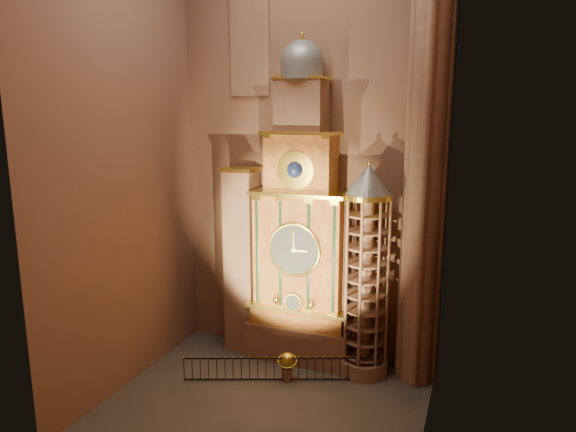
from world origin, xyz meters
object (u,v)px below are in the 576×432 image
at_px(astronomical_clock, 301,238).
at_px(stair_turret, 366,273).
at_px(iron_railing, 282,369).
at_px(celestial_globe, 287,364).
at_px(portrait_tower, 242,260).

xyz_separation_m(astronomical_clock, stair_turret, (3.50, -0.26, -1.41)).
distance_m(stair_turret, iron_railing, 6.26).
height_order(stair_turret, celestial_globe, stair_turret).
bearing_deg(iron_railing, astronomical_clock, 90.24).
xyz_separation_m(portrait_tower, stair_turret, (6.90, -0.28, 0.12)).
height_order(astronomical_clock, iron_railing, astronomical_clock).
relative_size(stair_turret, celestial_globe, 7.70).
xyz_separation_m(astronomical_clock, celestial_globe, (0.17, -2.38, -5.84)).
bearing_deg(portrait_tower, stair_turret, -2.33).
bearing_deg(celestial_globe, astronomical_clock, 94.20).
height_order(astronomical_clock, celestial_globe, astronomical_clock).
height_order(portrait_tower, celestial_globe, portrait_tower).
height_order(portrait_tower, iron_railing, portrait_tower).
height_order(stair_turret, iron_railing, stair_turret).
distance_m(astronomical_clock, celestial_globe, 6.31).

